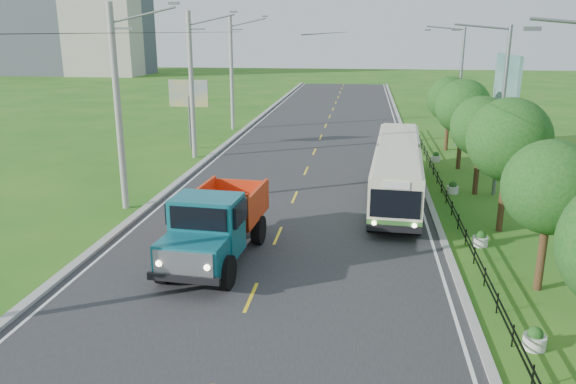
% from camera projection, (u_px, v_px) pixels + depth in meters
% --- Properties ---
extents(ground, '(240.00, 240.00, 0.00)m').
position_uv_depth(ground, '(251.00, 298.00, 18.98)').
color(ground, '#205E16').
rests_on(ground, ground).
extents(road, '(14.00, 120.00, 0.02)m').
position_uv_depth(road, '(309.00, 164.00, 38.02)').
color(road, '#28282B').
rests_on(road, ground).
extents(curb_left, '(0.40, 120.00, 0.15)m').
position_uv_depth(curb_left, '(206.00, 160.00, 38.94)').
color(curb_left, '#9E9E99').
rests_on(curb_left, ground).
extents(curb_right, '(0.30, 120.00, 0.10)m').
position_uv_depth(curb_right, '(417.00, 167.00, 37.09)').
color(curb_right, '#9E9E99').
rests_on(curb_right, ground).
extents(edge_line_left, '(0.12, 120.00, 0.00)m').
position_uv_depth(edge_line_left, '(214.00, 161.00, 38.88)').
color(edge_line_left, silver).
rests_on(edge_line_left, road).
extents(edge_line_right, '(0.12, 120.00, 0.00)m').
position_uv_depth(edge_line_right, '(409.00, 167.00, 37.16)').
color(edge_line_right, silver).
rests_on(edge_line_right, road).
extents(centre_dash, '(0.12, 2.20, 0.00)m').
position_uv_depth(centre_dash, '(251.00, 297.00, 18.98)').
color(centre_dash, yellow).
rests_on(centre_dash, road).
extents(railing_right, '(0.04, 40.00, 0.60)m').
position_uv_depth(railing_right, '(442.00, 188.00, 31.20)').
color(railing_right, black).
rests_on(railing_right, ground).
extents(pole_near, '(3.51, 0.32, 10.00)m').
position_uv_depth(pole_near, '(119.00, 108.00, 27.21)').
color(pole_near, gray).
rests_on(pole_near, ground).
extents(pole_mid, '(3.51, 0.32, 10.00)m').
position_uv_depth(pole_mid, '(192.00, 85.00, 38.64)').
color(pole_mid, gray).
rests_on(pole_mid, ground).
extents(pole_far, '(3.51, 0.32, 10.00)m').
position_uv_depth(pole_far, '(232.00, 73.00, 50.06)').
color(pole_far, gray).
rests_on(pole_far, ground).
extents(tree_second, '(3.18, 3.26, 5.30)m').
position_uv_depth(tree_second, '(550.00, 191.00, 18.77)').
color(tree_second, '#382314').
rests_on(tree_second, ground).
extents(tree_third, '(3.60, 3.62, 6.00)m').
position_uv_depth(tree_third, '(509.00, 143.00, 24.36)').
color(tree_third, '#382314').
rests_on(tree_third, ground).
extents(tree_fourth, '(3.24, 3.31, 5.40)m').
position_uv_depth(tree_fourth, '(481.00, 129.00, 30.18)').
color(tree_fourth, '#382314').
rests_on(tree_fourth, ground).
extents(tree_fifth, '(3.48, 3.52, 5.80)m').
position_uv_depth(tree_fifth, '(463.00, 110.00, 35.82)').
color(tree_fifth, '#382314').
rests_on(tree_fifth, ground).
extents(tree_back, '(3.30, 3.36, 5.50)m').
position_uv_depth(tree_back, '(450.00, 101.00, 41.59)').
color(tree_back, '#382314').
rests_on(tree_back, ground).
extents(streetlight_mid, '(3.02, 0.20, 9.07)m').
position_uv_depth(streetlight_mid, '(499.00, 105.00, 29.58)').
color(streetlight_mid, slate).
rests_on(streetlight_mid, ground).
extents(streetlight_far, '(3.02, 0.20, 9.07)m').
position_uv_depth(streetlight_far, '(458.00, 82.00, 42.91)').
color(streetlight_far, slate).
rests_on(streetlight_far, ground).
extents(planter_front, '(0.64, 0.64, 0.67)m').
position_uv_depth(planter_front, '(535.00, 339.00, 15.89)').
color(planter_front, silver).
rests_on(planter_front, ground).
extents(planter_near, '(0.64, 0.64, 0.67)m').
position_uv_depth(planter_near, '(480.00, 239.00, 23.51)').
color(planter_near, silver).
rests_on(planter_near, ground).
extents(planter_mid, '(0.64, 0.64, 0.67)m').
position_uv_depth(planter_mid, '(453.00, 188.00, 31.12)').
color(planter_mid, silver).
rests_on(planter_mid, ground).
extents(planter_far, '(0.64, 0.64, 0.67)m').
position_uv_depth(planter_far, '(436.00, 157.00, 38.74)').
color(planter_far, silver).
rests_on(planter_far, ground).
extents(billboard_left, '(3.00, 0.20, 5.20)m').
position_uv_depth(billboard_left, '(189.00, 98.00, 41.99)').
color(billboard_left, slate).
rests_on(billboard_left, ground).
extents(billboard_right, '(0.24, 6.00, 7.30)m').
position_uv_depth(billboard_right, '(506.00, 87.00, 34.96)').
color(billboard_right, slate).
rests_on(billboard_right, ground).
extents(apartment_far, '(24.00, 14.00, 26.00)m').
position_uv_depth(apartment_far, '(30.00, 13.00, 139.99)').
color(apartment_far, '#B7B2A3').
rests_on(apartment_far, ground).
extents(bus, '(3.21, 14.57, 2.79)m').
position_uv_depth(bus, '(397.00, 166.00, 30.20)').
color(bus, '#336A2A').
rests_on(bus, ground).
extents(dump_truck, '(3.09, 7.01, 2.88)m').
position_uv_depth(dump_truck, '(216.00, 221.00, 21.68)').
color(dump_truck, '#12616F').
rests_on(dump_truck, ground).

